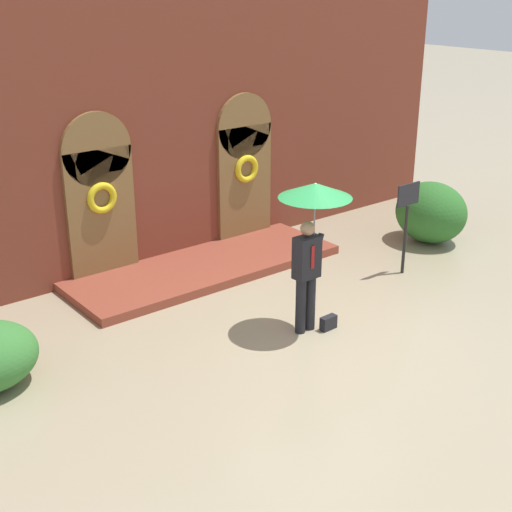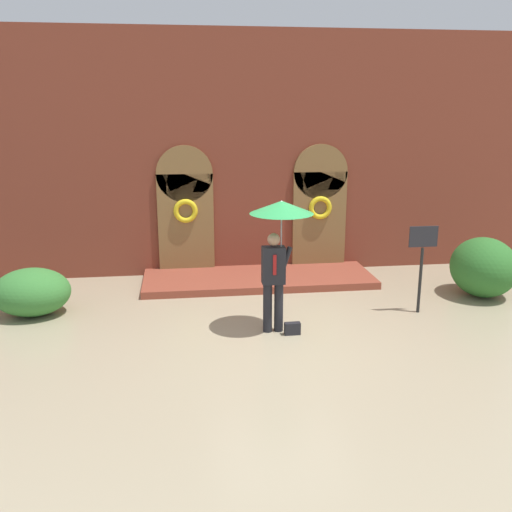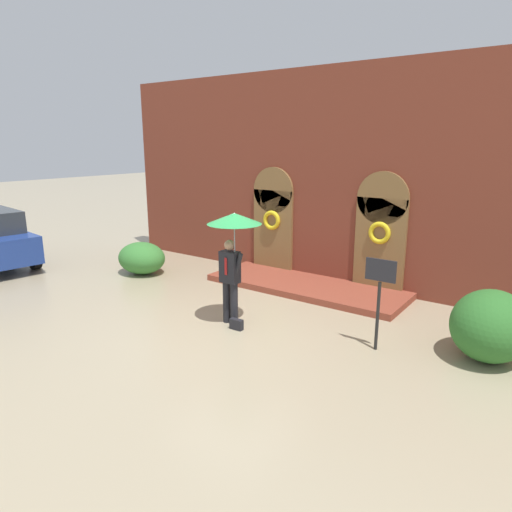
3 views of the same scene
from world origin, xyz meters
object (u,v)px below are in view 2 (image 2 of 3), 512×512
at_px(handbag, 292,329).
at_px(person_with_umbrella, 279,227).
at_px(shrub_left, 32,292).
at_px(shrub_right, 484,267).
at_px(sign_post, 422,255).

bearing_deg(handbag, person_with_umbrella, 135.54).
bearing_deg(shrub_left, shrub_right, -0.48).
bearing_deg(sign_post, shrub_right, 24.22).
distance_m(sign_post, shrub_right, 1.98).
xyz_separation_m(handbag, shrub_right, (4.40, 1.56, 0.52)).
bearing_deg(person_with_umbrella, handbag, -42.74).
height_order(person_with_umbrella, sign_post, person_with_umbrella).
xyz_separation_m(person_with_umbrella, sign_post, (2.87, 0.58, -0.75)).
bearing_deg(shrub_left, person_with_umbrella, -17.48).
distance_m(shrub_left, shrub_right, 9.17).
bearing_deg(person_with_umbrella, shrub_left, 162.52).
height_order(sign_post, shrub_left, sign_post).
distance_m(person_with_umbrella, handbag, 1.83).
distance_m(person_with_umbrella, sign_post, 3.03).
xyz_separation_m(shrub_left, shrub_right, (9.17, -0.08, 0.17)).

